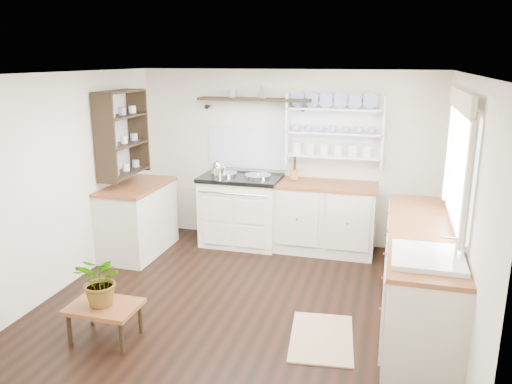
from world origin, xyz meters
The scene contains 19 objects.
floor centered at (0.00, 0.00, 0.00)m, with size 4.00×3.80×0.01m, color black.
wall_back centered at (0.00, 1.90, 1.15)m, with size 4.00×0.02×2.30m, color silver.
wall_right centered at (2.00, 0.00, 1.15)m, with size 0.02×3.80×2.30m, color silver.
wall_left centered at (-2.00, 0.00, 1.15)m, with size 0.02×3.80×2.30m, color silver.
ceiling centered at (0.00, 0.00, 2.30)m, with size 4.00×3.80×0.01m, color white.
window centered at (1.95, 0.15, 1.56)m, with size 0.08×1.55×1.22m.
aga_cooker centered at (-0.53, 1.57, 0.48)m, with size 1.05×0.73×0.97m.
back_cabinets centered at (0.60, 1.60, 0.46)m, with size 1.27×0.63×0.90m.
right_cabinets centered at (1.70, 0.10, 0.46)m, with size 0.62×2.43×0.90m.
belfast_sink centered at (1.70, -0.65, 0.80)m, with size 0.55×0.60×0.45m.
left_cabinets centered at (-1.70, 0.90, 0.46)m, with size 0.62×1.13×0.90m.
plate_rack centered at (0.65, 1.86, 1.56)m, with size 1.20×0.22×0.90m.
high_shelf centered at (-0.40, 1.78, 1.91)m, with size 1.50×0.29×0.16m.
left_shelving centered at (-1.84, 0.90, 1.55)m, with size 0.28×0.80×1.05m, color black.
kettle centered at (-0.81, 1.45, 1.04)m, with size 0.17×0.17×0.21m, color silver, non-canonical shape.
utensil_crock centered at (0.16, 1.68, 0.97)m, with size 0.11×0.11×0.13m, color #AD733F.
center_table centered at (-0.99, -1.05, 0.29)m, with size 0.61×0.44×0.33m.
potted_plant centered at (-0.99, -1.05, 0.56)m, with size 0.42×0.36×0.47m, color #3F7233.
floor_rug centered at (0.88, -0.54, 0.01)m, with size 0.55×0.85×0.02m, color #A0845D.
Camera 1 is at (1.37, -4.54, 2.44)m, focal length 35.00 mm.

